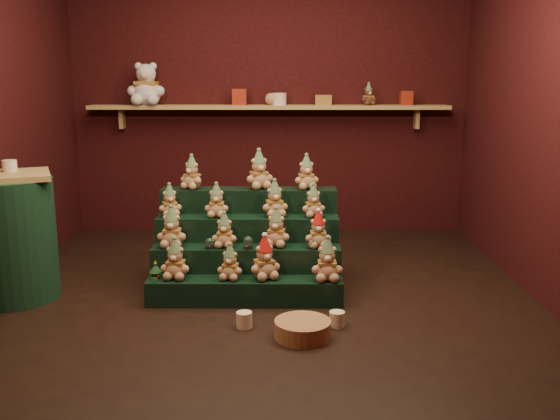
{
  "coord_description": "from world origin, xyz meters",
  "views": [
    {
      "loc": [
        0.15,
        -4.45,
        1.59
      ],
      "look_at": [
        0.12,
        0.25,
        0.59
      ],
      "focal_mm": 40.0,
      "sensor_mm": 36.0,
      "label": 1
    }
  ],
  "objects_px": {
    "snow_globe_c": "(312,244)",
    "side_table": "(10,237)",
    "riser_tier_front": "(245,291)",
    "snow_globe_b": "(248,243)",
    "wicker_basket": "(303,329)",
    "snow_globe_a": "(209,243)",
    "mug_right": "(337,319)",
    "brown_bear": "(369,94)",
    "mini_christmas_tree": "(156,281)",
    "mug_left": "(244,320)",
    "white_bear": "(146,78)"
  },
  "relations": [
    {
      "from": "riser_tier_front",
      "to": "white_bear",
      "type": "xyz_separation_m",
      "value": [
        -1.09,
        2.04,
        1.49
      ]
    },
    {
      "from": "riser_tier_front",
      "to": "brown_bear",
      "type": "xyz_separation_m",
      "value": [
        1.12,
        2.04,
        1.34
      ]
    },
    {
      "from": "snow_globe_b",
      "to": "mug_left",
      "type": "xyz_separation_m",
      "value": [
        0.01,
        -0.61,
        -0.36
      ]
    },
    {
      "from": "snow_globe_c",
      "to": "snow_globe_b",
      "type": "bearing_deg",
      "value": -180.0
    },
    {
      "from": "mini_christmas_tree",
      "to": "riser_tier_front",
      "type": "bearing_deg",
      "value": -3.36
    },
    {
      "from": "wicker_basket",
      "to": "snow_globe_a",
      "type": "bearing_deg",
      "value": 131.02
    },
    {
      "from": "mini_christmas_tree",
      "to": "wicker_basket",
      "type": "bearing_deg",
      "value": -31.63
    },
    {
      "from": "mug_right",
      "to": "wicker_basket",
      "type": "relative_size",
      "value": 0.29
    },
    {
      "from": "snow_globe_a",
      "to": "white_bear",
      "type": "bearing_deg",
      "value": 113.53
    },
    {
      "from": "snow_globe_b",
      "to": "wicker_basket",
      "type": "xyz_separation_m",
      "value": [
        0.38,
        -0.76,
        -0.35
      ]
    },
    {
      "from": "mug_right",
      "to": "mini_christmas_tree",
      "type": "bearing_deg",
      "value": 159.96
    },
    {
      "from": "mug_right",
      "to": "riser_tier_front",
      "type": "bearing_deg",
      "value": 145.82
    },
    {
      "from": "wicker_basket",
      "to": "mug_left",
      "type": "bearing_deg",
      "value": 157.12
    },
    {
      "from": "riser_tier_front",
      "to": "mug_right",
      "type": "relative_size",
      "value": 13.84
    },
    {
      "from": "riser_tier_front",
      "to": "snow_globe_c",
      "type": "bearing_deg",
      "value": 18.3
    },
    {
      "from": "riser_tier_front",
      "to": "mug_right",
      "type": "xyz_separation_m",
      "value": [
        0.63,
        -0.43,
        -0.04
      ]
    },
    {
      "from": "snow_globe_c",
      "to": "mug_right",
      "type": "distance_m",
      "value": 0.7
    },
    {
      "from": "side_table",
      "to": "mug_right",
      "type": "bearing_deg",
      "value": -35.45
    },
    {
      "from": "riser_tier_front",
      "to": "wicker_basket",
      "type": "relative_size",
      "value": 3.95
    },
    {
      "from": "riser_tier_front",
      "to": "white_bear",
      "type": "relative_size",
      "value": 2.68
    },
    {
      "from": "snow_globe_a",
      "to": "white_bear",
      "type": "relative_size",
      "value": 0.16
    },
    {
      "from": "side_table",
      "to": "mug_left",
      "type": "bearing_deg",
      "value": -40.31
    },
    {
      "from": "mug_right",
      "to": "brown_bear",
      "type": "distance_m",
      "value": 2.87
    },
    {
      "from": "riser_tier_front",
      "to": "wicker_basket",
      "type": "distance_m",
      "value": 0.72
    },
    {
      "from": "riser_tier_front",
      "to": "snow_globe_c",
      "type": "relative_size",
      "value": 18.47
    },
    {
      "from": "riser_tier_front",
      "to": "side_table",
      "type": "distance_m",
      "value": 1.75
    },
    {
      "from": "mini_christmas_tree",
      "to": "side_table",
      "type": "bearing_deg",
      "value": 176.4
    },
    {
      "from": "snow_globe_a",
      "to": "mini_christmas_tree",
      "type": "height_order",
      "value": "snow_globe_a"
    },
    {
      "from": "snow_globe_b",
      "to": "snow_globe_a",
      "type": "bearing_deg",
      "value": -180.0
    },
    {
      "from": "snow_globe_c",
      "to": "mini_christmas_tree",
      "type": "relative_size",
      "value": 0.24
    },
    {
      "from": "snow_globe_c",
      "to": "side_table",
      "type": "height_order",
      "value": "side_table"
    },
    {
      "from": "side_table",
      "to": "wicker_basket",
      "type": "height_order",
      "value": "side_table"
    },
    {
      "from": "riser_tier_front",
      "to": "snow_globe_b",
      "type": "distance_m",
      "value": 0.36
    },
    {
      "from": "brown_bear",
      "to": "mini_christmas_tree",
      "type": "bearing_deg",
      "value": -151.2
    },
    {
      "from": "snow_globe_a",
      "to": "white_bear",
      "type": "distance_m",
      "value": 2.37
    },
    {
      "from": "riser_tier_front",
      "to": "brown_bear",
      "type": "bearing_deg",
      "value": 61.31
    },
    {
      "from": "snow_globe_b",
      "to": "white_bear",
      "type": "relative_size",
      "value": 0.18
    },
    {
      "from": "snow_globe_a",
      "to": "snow_globe_c",
      "type": "distance_m",
      "value": 0.75
    },
    {
      "from": "mini_christmas_tree",
      "to": "mug_left",
      "type": "distance_m",
      "value": 0.83
    },
    {
      "from": "wicker_basket",
      "to": "white_bear",
      "type": "relative_size",
      "value": 0.68
    },
    {
      "from": "snow_globe_c",
      "to": "brown_bear",
      "type": "bearing_deg",
      "value": 71.38
    },
    {
      "from": "mug_right",
      "to": "mug_left",
      "type": "bearing_deg",
      "value": -178.11
    },
    {
      "from": "side_table",
      "to": "white_bear",
      "type": "bearing_deg",
      "value": 49.74
    },
    {
      "from": "snow_globe_c",
      "to": "mug_left",
      "type": "xyz_separation_m",
      "value": [
        -0.46,
        -0.61,
        -0.35
      ]
    },
    {
      "from": "side_table",
      "to": "mini_christmas_tree",
      "type": "height_order",
      "value": "side_table"
    },
    {
      "from": "mug_left",
      "to": "white_bear",
      "type": "xyz_separation_m",
      "value": [
        -1.11,
        2.49,
        1.53
      ]
    },
    {
      "from": "wicker_basket",
      "to": "brown_bear",
      "type": "relative_size",
      "value": 1.66
    },
    {
      "from": "snow_globe_a",
      "to": "side_table",
      "type": "bearing_deg",
      "value": -177.78
    },
    {
      "from": "riser_tier_front",
      "to": "snow_globe_a",
      "type": "bearing_deg",
      "value": 148.99
    },
    {
      "from": "snow_globe_c",
      "to": "mug_right",
      "type": "height_order",
      "value": "snow_globe_c"
    }
  ]
}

